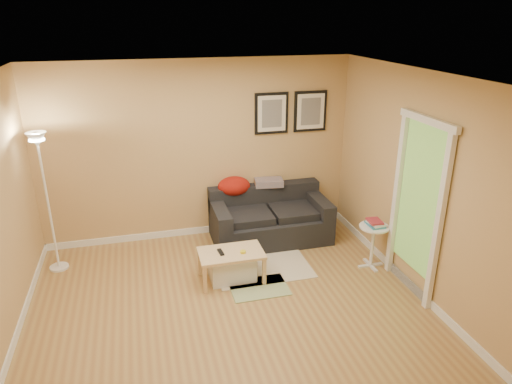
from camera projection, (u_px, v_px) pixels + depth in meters
floor at (229, 307)px, 5.33m from camera, size 4.50×4.50×0.00m
ceiling at (223, 77)px, 4.38m from camera, size 4.50×4.50×0.00m
wall_back at (199, 151)px, 6.65m from camera, size 4.50×0.00×4.50m
wall_front at (286, 316)px, 3.05m from camera, size 4.50×0.00×4.50m
wall_right at (415, 184)px, 5.39m from camera, size 0.00×4.00×4.00m
baseboard_back at (202, 230)px, 7.10m from camera, size 4.50×0.02×0.10m
baseboard_left at (16, 336)px, 4.77m from camera, size 0.02×4.00×0.10m
baseboard_right at (402, 277)px, 5.84m from camera, size 0.02×4.00×0.10m
sofa at (270, 216)px, 6.79m from camera, size 1.70×0.90×0.75m
red_throw at (234, 186)px, 6.84m from camera, size 0.48×0.36×0.28m
plaid_throw at (269, 182)px, 6.96m from camera, size 0.45×0.32×0.10m
framed_print_left at (271, 113)px, 6.71m from camera, size 0.50×0.04×0.60m
framed_print_right at (310, 111)px, 6.85m from camera, size 0.50×0.04×0.60m
area_rug at (262, 267)px, 6.14m from camera, size 1.25×0.85×0.01m
green_runner at (259, 288)px, 5.69m from camera, size 0.70×0.50×0.01m
coffee_table at (231, 266)px, 5.80m from camera, size 0.80×0.49×0.40m
remote_control at (221, 252)px, 5.70m from camera, size 0.07×0.16×0.02m
tape_roll at (243, 252)px, 5.69m from camera, size 0.07×0.07×0.03m
storage_bin at (232, 266)px, 5.84m from camera, size 0.58×0.42×0.36m
side_table at (372, 246)px, 6.08m from camera, size 0.39×0.39×0.59m
book_stack at (375, 223)px, 5.97m from camera, size 0.22×0.27×0.08m
floor_lamp at (49, 207)px, 5.82m from camera, size 0.24×0.24×1.85m
doorway at (416, 211)px, 5.34m from camera, size 0.12×1.01×2.13m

